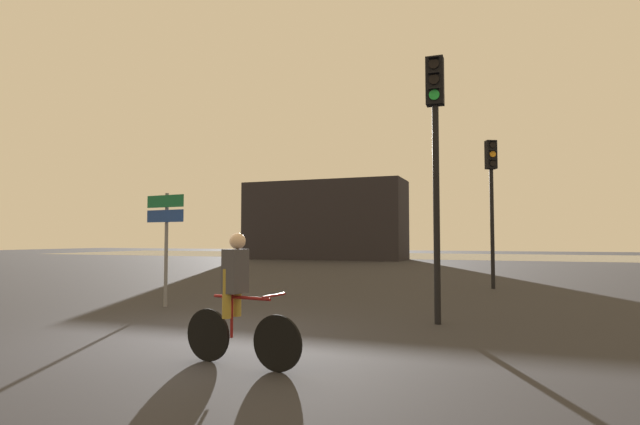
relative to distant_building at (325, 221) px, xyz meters
name	(u,v)px	position (x,y,z in m)	size (l,w,h in m)	color
ground_plane	(177,338)	(8.14, -29.01, -2.93)	(120.00, 120.00, 0.00)	#28282D
water_strip	(449,256)	(8.14, 10.00, -2.93)	(80.00, 16.00, 0.01)	slate
distant_building	(325,221)	(0.00, 0.00, 0.00)	(12.17, 4.00, 5.87)	black
traffic_light_far_right	(492,186)	(12.55, -19.13, 0.28)	(0.39, 0.41, 4.64)	black
traffic_light_near_right	(436,139)	(11.77, -26.28, 0.46)	(0.32, 0.34, 4.93)	black
direction_sign_post	(166,228)	(5.64, -26.11, -1.14)	(1.09, 0.18, 2.60)	slate
cyclist	(237,298)	(9.86, -30.15, -2.11)	(1.70, 0.47, 1.62)	black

